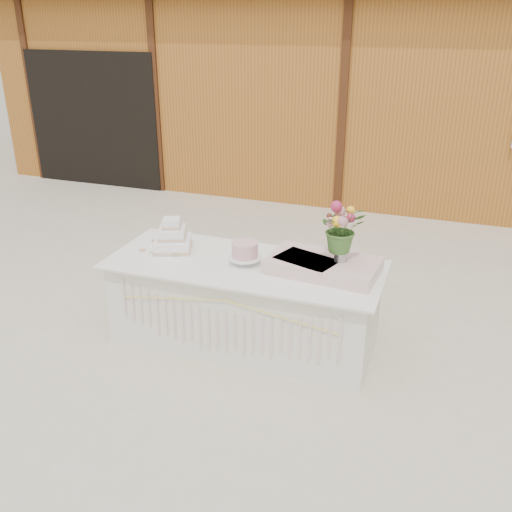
{
  "coord_description": "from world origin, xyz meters",
  "views": [
    {
      "loc": [
        1.6,
        -4.21,
        2.78
      ],
      "look_at": [
        0.0,
        0.3,
        0.72
      ],
      "focal_mm": 40.0,
      "sensor_mm": 36.0,
      "label": 1
    }
  ],
  "objects": [
    {
      "name": "satin_runner",
      "position": [
        0.68,
        0.07,
        0.83
      ],
      "size": [
        0.95,
        0.6,
        0.11
      ],
      "primitive_type": "cube",
      "rotation": [
        0.0,
        0.0,
        -0.09
      ],
      "color": "beige",
      "rests_on": "cake_table"
    },
    {
      "name": "loose_flowers",
      "position": [
        -0.99,
        0.06,
        0.78
      ],
      "size": [
        0.13,
        0.31,
        0.02
      ],
      "primitive_type": null,
      "rotation": [
        0.0,
        0.0,
        -0.01
      ],
      "color": "#CB7C8A",
      "rests_on": "cake_table"
    },
    {
      "name": "bouquet",
      "position": [
        0.82,
        0.07,
        1.22
      ],
      "size": [
        0.46,
        0.44,
        0.4
      ],
      "primitive_type": "imported",
      "rotation": [
        0.0,
        0.0,
        0.44
      ],
      "color": "#3C6628",
      "rests_on": "flower_vase"
    },
    {
      "name": "barn",
      "position": [
        -0.01,
        5.99,
        1.68
      ],
      "size": [
        12.6,
        4.6,
        3.3
      ],
      "color": "#A76323",
      "rests_on": "ground"
    },
    {
      "name": "pink_cake_stand",
      "position": [
        0.01,
        -0.02,
        0.88
      ],
      "size": [
        0.28,
        0.28,
        0.21
      ],
      "color": "white",
      "rests_on": "cake_table"
    },
    {
      "name": "cake_table",
      "position": [
        0.0,
        -0.0,
        0.39
      ],
      "size": [
        2.4,
        1.0,
        0.77
      ],
      "color": "white",
      "rests_on": "ground"
    },
    {
      "name": "wedding_cake",
      "position": [
        -0.73,
        0.08,
        0.87
      ],
      "size": [
        0.43,
        0.43,
        0.3
      ],
      "rotation": [
        0.0,
        0.0,
        0.37
      ],
      "color": "white",
      "rests_on": "cake_table"
    },
    {
      "name": "ground",
      "position": [
        0.0,
        0.0,
        0.0
      ],
      "size": [
        80.0,
        80.0,
        0.0
      ],
      "primitive_type": "plane",
      "color": "beige",
      "rests_on": "ground"
    },
    {
      "name": "flower_vase",
      "position": [
        0.82,
        0.07,
        0.95
      ],
      "size": [
        0.1,
        0.1,
        0.14
      ],
      "primitive_type": "cylinder",
      "color": "#A7A7AC",
      "rests_on": "satin_runner"
    }
  ]
}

